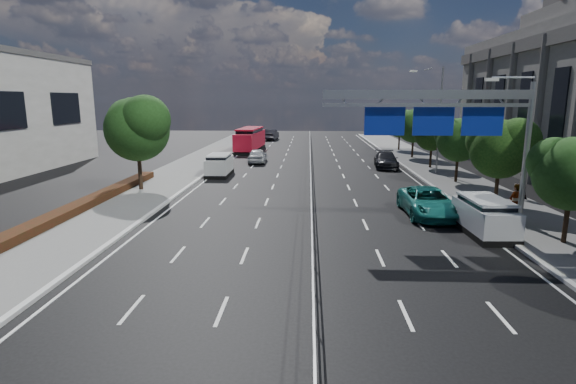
{
  "coord_description": "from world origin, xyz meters",
  "views": [
    {
      "loc": [
        -0.17,
        -12.63,
        6.37
      ],
      "look_at": [
        -1.06,
        6.55,
        2.4
      ],
      "focal_mm": 28.0,
      "sensor_mm": 36.0,
      "label": 1
    }
  ],
  "objects_px": {
    "silver_minivan": "(485,216)",
    "parked_car_dark": "(386,160)",
    "pedestrian_b": "(521,186)",
    "red_bus": "(250,139)",
    "pedestrian_a": "(515,203)",
    "overhead_gantry": "(450,115)",
    "white_minivan": "(219,165)",
    "parked_car_teal": "(428,202)",
    "near_car_silver": "(258,156)",
    "near_car_dark": "(271,135)"
  },
  "relations": [
    {
      "from": "silver_minivan",
      "to": "parked_car_dark",
      "type": "height_order",
      "value": "silver_minivan"
    },
    {
      "from": "pedestrian_b",
      "to": "red_bus",
      "type": "bearing_deg",
      "value": -44.3
    },
    {
      "from": "silver_minivan",
      "to": "pedestrian_b",
      "type": "height_order",
      "value": "pedestrian_b"
    },
    {
      "from": "silver_minivan",
      "to": "pedestrian_a",
      "type": "distance_m",
      "value": 2.94
    },
    {
      "from": "overhead_gantry",
      "to": "parked_car_dark",
      "type": "xyz_separation_m",
      "value": [
        0.43,
        19.95,
        -4.86
      ]
    },
    {
      "from": "white_minivan",
      "to": "pedestrian_a",
      "type": "height_order",
      "value": "pedestrian_a"
    },
    {
      "from": "pedestrian_a",
      "to": "parked_car_teal",
      "type": "bearing_deg",
      "value": -43.64
    },
    {
      "from": "overhead_gantry",
      "to": "near_car_silver",
      "type": "relative_size",
      "value": 2.38
    },
    {
      "from": "red_bus",
      "to": "parked_car_teal",
      "type": "xyz_separation_m",
      "value": [
        14.0,
        -31.26,
        -0.74
      ]
    },
    {
      "from": "white_minivan",
      "to": "parked_car_dark",
      "type": "xyz_separation_m",
      "value": [
        14.91,
        5.19,
        -0.15
      ]
    },
    {
      "from": "silver_minivan",
      "to": "parked_car_dark",
      "type": "relative_size",
      "value": 0.84
    },
    {
      "from": "near_car_silver",
      "to": "near_car_dark",
      "type": "distance_m",
      "value": 26.32
    },
    {
      "from": "overhead_gantry",
      "to": "near_car_dark",
      "type": "relative_size",
      "value": 1.99
    },
    {
      "from": "white_minivan",
      "to": "near_car_silver",
      "type": "xyz_separation_m",
      "value": [
        2.36,
        8.05,
        -0.16
      ]
    },
    {
      "from": "red_bus",
      "to": "parked_car_teal",
      "type": "distance_m",
      "value": 34.26
    },
    {
      "from": "red_bus",
      "to": "parked_car_dark",
      "type": "relative_size",
      "value": 1.92
    },
    {
      "from": "near_car_dark",
      "to": "parked_car_dark",
      "type": "bearing_deg",
      "value": 120.47
    },
    {
      "from": "white_minivan",
      "to": "pedestrian_b",
      "type": "height_order",
      "value": "white_minivan"
    },
    {
      "from": "overhead_gantry",
      "to": "pedestrian_a",
      "type": "bearing_deg",
      "value": 6.67
    },
    {
      "from": "overhead_gantry",
      "to": "pedestrian_b",
      "type": "distance_m",
      "value": 10.12
    },
    {
      "from": "red_bus",
      "to": "parked_car_dark",
      "type": "xyz_separation_m",
      "value": [
        14.67,
        -13.26,
        -0.77
      ]
    },
    {
      "from": "overhead_gantry",
      "to": "red_bus",
      "type": "bearing_deg",
      "value": 113.21
    },
    {
      "from": "pedestrian_a",
      "to": "silver_minivan",
      "type": "bearing_deg",
      "value": 16.99
    },
    {
      "from": "near_car_dark",
      "to": "silver_minivan",
      "type": "xyz_separation_m",
      "value": [
        14.53,
        -50.55,
        0.02
      ]
    },
    {
      "from": "red_bus",
      "to": "pedestrian_a",
      "type": "xyz_separation_m",
      "value": [
        18.03,
        -32.77,
        -0.38
      ]
    },
    {
      "from": "near_car_silver",
      "to": "parked_car_teal",
      "type": "relative_size",
      "value": 0.78
    },
    {
      "from": "near_car_silver",
      "to": "pedestrian_b",
      "type": "xyz_separation_m",
      "value": [
        18.78,
        -16.76,
        0.24
      ]
    },
    {
      "from": "red_bus",
      "to": "parked_car_dark",
      "type": "distance_m",
      "value": 19.79
    },
    {
      "from": "pedestrian_a",
      "to": "near_car_silver",
      "type": "bearing_deg",
      "value": -77.75
    },
    {
      "from": "overhead_gantry",
      "to": "near_car_silver",
      "type": "xyz_separation_m",
      "value": [
        -12.12,
        22.8,
        -4.87
      ]
    },
    {
      "from": "overhead_gantry",
      "to": "silver_minivan",
      "type": "relative_size",
      "value": 2.38
    },
    {
      "from": "overhead_gantry",
      "to": "pedestrian_a",
      "type": "relative_size",
      "value": 5.18
    },
    {
      "from": "red_bus",
      "to": "parked_car_teal",
      "type": "bearing_deg",
      "value": -62.1
    },
    {
      "from": "near_car_dark",
      "to": "silver_minivan",
      "type": "relative_size",
      "value": 1.2
    },
    {
      "from": "parked_car_teal",
      "to": "pedestrian_a",
      "type": "relative_size",
      "value": 2.8
    },
    {
      "from": "white_minivan",
      "to": "silver_minivan",
      "type": "bearing_deg",
      "value": -45.69
    },
    {
      "from": "near_car_dark",
      "to": "pedestrian_a",
      "type": "bearing_deg",
      "value": 114.79
    },
    {
      "from": "overhead_gantry",
      "to": "near_car_dark",
      "type": "height_order",
      "value": "overhead_gantry"
    },
    {
      "from": "red_bus",
      "to": "near_car_silver",
      "type": "bearing_deg",
      "value": -74.71
    },
    {
      "from": "pedestrian_b",
      "to": "near_car_silver",
      "type": "bearing_deg",
      "value": -33.62
    },
    {
      "from": "parked_car_dark",
      "to": "pedestrian_a",
      "type": "xyz_separation_m",
      "value": [
        3.36,
        -19.5,
        0.38
      ]
    },
    {
      "from": "silver_minivan",
      "to": "pedestrian_b",
      "type": "bearing_deg",
      "value": 53.74
    },
    {
      "from": "red_bus",
      "to": "parked_car_dark",
      "type": "bearing_deg",
      "value": -38.34
    },
    {
      "from": "silver_minivan",
      "to": "parked_car_teal",
      "type": "distance_m",
      "value": 3.84
    },
    {
      "from": "parked_car_teal",
      "to": "red_bus",
      "type": "bearing_deg",
      "value": 113.5
    },
    {
      "from": "parked_car_teal",
      "to": "pedestrian_a",
      "type": "height_order",
      "value": "pedestrian_a"
    },
    {
      "from": "silver_minivan",
      "to": "near_car_dark",
      "type": "bearing_deg",
      "value": 104.02
    },
    {
      "from": "red_bus",
      "to": "near_car_dark",
      "type": "xyz_separation_m",
      "value": [
        1.27,
        15.9,
        -0.66
      ]
    },
    {
      "from": "pedestrian_b",
      "to": "silver_minivan",
      "type": "bearing_deg",
      "value": 63.87
    },
    {
      "from": "near_car_silver",
      "to": "silver_minivan",
      "type": "bearing_deg",
      "value": 118.85
    }
  ]
}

